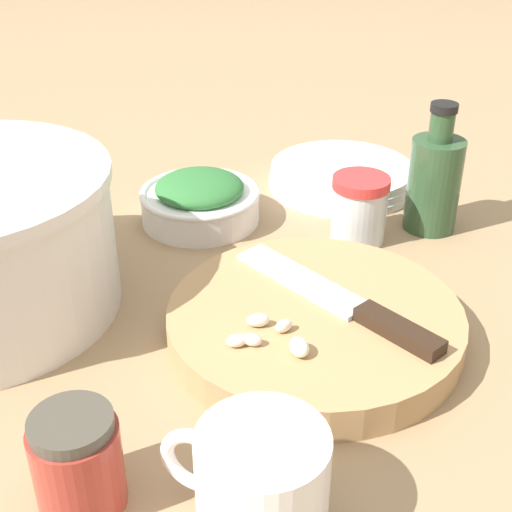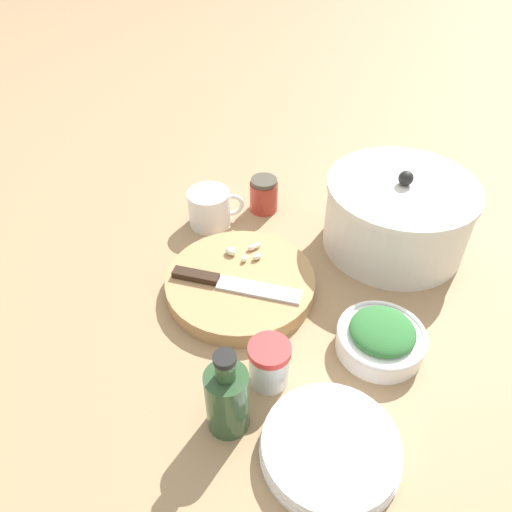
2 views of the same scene
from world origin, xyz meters
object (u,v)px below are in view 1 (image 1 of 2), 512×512
at_px(herb_bowl, 200,200).
at_px(spice_jar, 359,209).
at_px(plate_stack, 342,176).
at_px(honey_jar, 78,462).
at_px(oil_bottle, 434,180).
at_px(garlic_cloves, 272,336).
at_px(cutting_board, 315,323).
at_px(chef_knife, 346,303).
at_px(coffee_mug, 259,481).

bearing_deg(herb_bowl, spice_jar, -93.64).
bearing_deg(herb_bowl, plate_stack, -50.88).
distance_m(honey_jar, oil_bottle, 0.53).
bearing_deg(garlic_cloves, herb_bowl, 26.46).
distance_m(herb_bowl, oil_bottle, 0.28).
xyz_separation_m(cutting_board, spice_jar, (0.20, -0.03, 0.02)).
xyz_separation_m(plate_stack, honey_jar, (-0.56, 0.13, 0.02)).
xyz_separation_m(chef_knife, garlic_cloves, (-0.07, 0.06, 0.00)).
bearing_deg(coffee_mug, spice_jar, -5.50).
bearing_deg(oil_bottle, honey_jar, 152.08).
xyz_separation_m(spice_jar, coffee_mug, (-0.41, 0.04, -0.00)).
height_order(cutting_board, spice_jar, spice_jar).
bearing_deg(herb_bowl, oil_bottle, -82.94).
bearing_deg(coffee_mug, oil_bottle, -14.88).
relative_size(garlic_cloves, spice_jar, 0.97).
xyz_separation_m(herb_bowl, spice_jar, (-0.01, -0.19, 0.01)).
bearing_deg(garlic_cloves, plate_stack, -3.92).
xyz_separation_m(spice_jar, honey_jar, (-0.42, 0.16, -0.00)).
bearing_deg(honey_jar, spice_jar, -21.39).
height_order(chef_knife, spice_jar, spice_jar).
distance_m(chef_knife, herb_bowl, 0.28).
bearing_deg(chef_knife, oil_bottle, 17.73).
relative_size(spice_jar, oil_bottle, 0.51).
distance_m(chef_knife, spice_jar, 0.19).
xyz_separation_m(cutting_board, coffee_mug, (-0.21, 0.01, 0.02)).
bearing_deg(cutting_board, spice_jar, -7.82).
bearing_deg(garlic_cloves, coffee_mug, -173.59).
height_order(cutting_board, coffee_mug, coffee_mug).
relative_size(spice_jar, honey_jar, 1.01).
relative_size(herb_bowl, coffee_mug, 1.22).
relative_size(cutting_board, garlic_cloves, 3.60).
xyz_separation_m(chef_knife, spice_jar, (0.19, -0.00, 0.00)).
distance_m(cutting_board, coffee_mug, 0.22).
bearing_deg(plate_stack, cutting_board, -179.49).
bearing_deg(plate_stack, herb_bowl, 129.12).
height_order(garlic_cloves, oil_bottle, oil_bottle).
distance_m(herb_bowl, plate_stack, 0.21).
relative_size(plate_stack, oil_bottle, 1.27).
bearing_deg(honey_jar, herb_bowl, 3.54).
height_order(garlic_cloves, coffee_mug, coffee_mug).
xyz_separation_m(chef_knife, coffee_mug, (-0.22, 0.04, 0.00)).
relative_size(herb_bowl, plate_stack, 0.75).
xyz_separation_m(coffee_mug, oil_bottle, (0.46, -0.12, 0.02)).
bearing_deg(coffee_mug, plate_stack, -0.98).
bearing_deg(honey_jar, plate_stack, -13.40).
xyz_separation_m(garlic_cloves, spice_jar, (0.25, -0.06, 0.00)).
distance_m(cutting_board, plate_stack, 0.34).
relative_size(cutting_board, herb_bowl, 1.88).
bearing_deg(garlic_cloves, cutting_board, -28.21).
bearing_deg(herb_bowl, cutting_board, -142.23).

